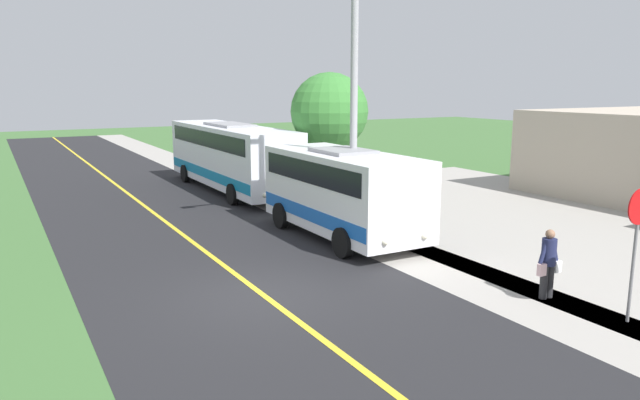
{
  "coord_description": "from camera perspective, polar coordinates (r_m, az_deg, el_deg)",
  "views": [
    {
      "loc": [
        5.37,
        12.48,
        4.93
      ],
      "look_at": [
        -3.5,
        -3.4,
        1.4
      ],
      "focal_mm": 33.25,
      "sensor_mm": 36.0,
      "label": 1
    }
  ],
  "objects": [
    {
      "name": "shuttle_bus_front",
      "position": [
        19.33,
        2.2,
        1.06
      ],
      "size": [
        2.75,
        6.85,
        2.91
      ],
      "color": "white",
      "rests_on": "ground"
    },
    {
      "name": "stop_sign",
      "position": [
        13.84,
        28.21,
        -2.73
      ],
      "size": [
        0.76,
        0.07,
        2.88
      ],
      "color": "slate",
      "rests_on": "ground"
    },
    {
      "name": "road_centre_line",
      "position": [
        14.45,
        -5.61,
        -8.99
      ],
      "size": [
        0.16,
        100.0,
        0.0
      ],
      "primitive_type": "cube",
      "color": "gold",
      "rests_on": "ground"
    },
    {
      "name": "street_light_pole",
      "position": [
        19.28,
        2.97,
        9.46
      ],
      "size": [
        1.97,
        0.24,
        8.03
      ],
      "color": "#9E9EA3",
      "rests_on": "ground"
    },
    {
      "name": "pedestrian_with_bags",
      "position": [
        14.87,
        21.12,
        -5.56
      ],
      "size": [
        0.72,
        0.34,
        1.66
      ],
      "color": "#262628",
      "rests_on": "ground"
    },
    {
      "name": "transit_bus_rear",
      "position": [
        28.41,
        -8.61,
        4.42
      ],
      "size": [
        2.72,
        11.07,
        3.18
      ],
      "color": "white",
      "rests_on": "ground"
    },
    {
      "name": "sidewalk",
      "position": [
        17.08,
        10.66,
        -5.98
      ],
      "size": [
        2.4,
        100.0,
        0.01
      ],
      "primitive_type": "cube",
      "color": "#9E9991",
      "rests_on": "ground"
    },
    {
      "name": "tree_curbside",
      "position": [
        25.5,
        0.91,
        8.45
      ],
      "size": [
        3.32,
        3.32,
        5.49
      ],
      "color": "#4C3826",
      "rests_on": "ground"
    },
    {
      "name": "road_surface",
      "position": [
        14.45,
        -5.61,
        -9.0
      ],
      "size": [
        8.0,
        100.0,
        0.01
      ],
      "primitive_type": "cube",
      "color": "black",
      "rests_on": "ground"
    },
    {
      "name": "ground_plane",
      "position": [
        14.45,
        -5.61,
        -9.02
      ],
      "size": [
        120.0,
        120.0,
        0.0
      ],
      "primitive_type": "plane",
      "color": "#3D6633"
    }
  ]
}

